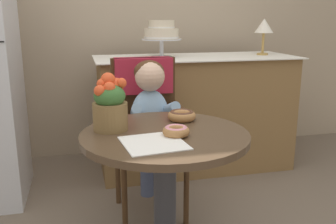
# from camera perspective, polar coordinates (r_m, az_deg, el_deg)

# --- Properties ---
(cafe_table) EXTENTS (0.72, 0.72, 0.72)m
(cafe_table) POSITION_cam_1_polar(r_m,az_deg,el_deg) (1.67, -0.47, -10.05)
(cafe_table) COLOR #4C3826
(cafe_table) RESTS_ON ground
(wicker_chair) EXTENTS (0.42, 0.45, 0.95)m
(wicker_chair) POSITION_cam_1_polar(r_m,az_deg,el_deg) (2.30, -3.31, 0.22)
(wicker_chair) COLOR #472D19
(wicker_chair) RESTS_ON ground
(seated_child) EXTENTS (0.27, 0.32, 0.73)m
(seated_child) POSITION_cam_1_polar(r_m,az_deg,el_deg) (2.15, -2.58, 0.23)
(seated_child) COLOR #8CADCC
(seated_child) RESTS_ON ground
(paper_napkin) EXTENTS (0.26, 0.26, 0.00)m
(paper_napkin) POSITION_cam_1_polar(r_m,az_deg,el_deg) (1.46, -2.20, -4.72)
(paper_napkin) COLOR white
(paper_napkin) RESTS_ON cafe_table
(donut_front) EXTENTS (0.11, 0.11, 0.04)m
(donut_front) POSITION_cam_1_polar(r_m,az_deg,el_deg) (1.55, 1.23, -2.84)
(donut_front) COLOR #AD7542
(donut_front) RESTS_ON cafe_table
(donut_mid) EXTENTS (0.13, 0.13, 0.05)m
(donut_mid) POSITION_cam_1_polar(r_m,az_deg,el_deg) (1.78, 2.10, -0.47)
(donut_mid) COLOR #AD7542
(donut_mid) RESTS_ON cafe_table
(flower_vase) EXTENTS (0.15, 0.15, 0.25)m
(flower_vase) POSITION_cam_1_polar(r_m,az_deg,el_deg) (1.63, -8.76, 1.24)
(flower_vase) COLOR brown
(flower_vase) RESTS_ON cafe_table
(display_counter) EXTENTS (1.56, 0.62, 0.90)m
(display_counter) POSITION_cam_1_polar(r_m,az_deg,el_deg) (3.02, 4.12, -0.05)
(display_counter) COLOR olive
(display_counter) RESTS_ON ground
(tiered_cake_stand) EXTENTS (0.30, 0.30, 0.27)m
(tiered_cake_stand) POSITION_cam_1_polar(r_m,az_deg,el_deg) (2.86, -1.00, 11.92)
(tiered_cake_stand) COLOR silver
(tiered_cake_stand) RESTS_ON display_counter
(table_lamp) EXTENTS (0.15, 0.15, 0.28)m
(table_lamp) POSITION_cam_1_polar(r_m,az_deg,el_deg) (3.14, 14.36, 12.33)
(table_lamp) COLOR #B28C47
(table_lamp) RESTS_ON display_counter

